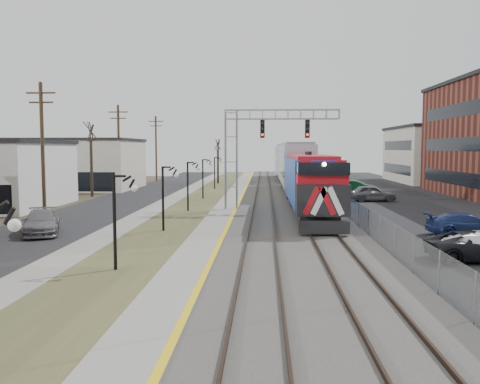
{
  "coord_description": "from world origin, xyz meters",
  "views": [
    {
      "loc": [
        2.18,
        -12.47,
        5.09
      ],
      "look_at": [
        0.78,
        16.33,
        2.6
      ],
      "focal_mm": 38.0,
      "sensor_mm": 36.0,
      "label": 1
    }
  ],
  "objects": [
    {
      "name": "utility_poles",
      "position": [
        -14.5,
        25.0,
        5.0
      ],
      "size": [
        0.28,
        80.28,
        10.0
      ],
      "color": "#4C3823",
      "rests_on": "ground"
    },
    {
      "name": "fence",
      "position": [
        8.2,
        35.0,
        0.8
      ],
      "size": [
        0.04,
        120.0,
        1.6
      ],
      "primitive_type": "cube",
      "color": "gray",
      "rests_on": "ground"
    },
    {
      "name": "sidewalk",
      "position": [
        -7.0,
        35.0,
        0.04
      ],
      "size": [
        2.0,
        120.0,
        0.08
      ],
      "primitive_type": "cube",
      "color": "gray",
      "rests_on": "ground"
    },
    {
      "name": "signal_gantry",
      "position": [
        1.22,
        27.99,
        5.59
      ],
      "size": [
        9.0,
        1.07,
        8.15
      ],
      "color": "gray",
      "rests_on": "ground"
    },
    {
      "name": "grass_median",
      "position": [
        -4.0,
        35.0,
        0.03
      ],
      "size": [
        4.0,
        120.0,
        0.06
      ],
      "primitive_type": "cube",
      "color": "#434C28",
      "rests_on": "ground"
    },
    {
      "name": "lampposts",
      "position": [
        -4.0,
        18.29,
        2.0
      ],
      "size": [
        0.14,
        62.14,
        4.0
      ],
      "color": "black",
      "rests_on": "ground"
    },
    {
      "name": "ballast_bed",
      "position": [
        4.0,
        35.0,
        0.1
      ],
      "size": [
        8.0,
        120.0,
        0.2
      ],
      "primitive_type": "cube",
      "color": "#595651",
      "rests_on": "ground"
    },
    {
      "name": "train",
      "position": [
        5.5,
        48.6,
        2.88
      ],
      "size": [
        3.0,
        63.05,
        5.33
      ],
      "color": "#153FAF",
      "rests_on": "ground"
    },
    {
      "name": "track_near",
      "position": [
        2.0,
        35.0,
        0.28
      ],
      "size": [
        1.58,
        120.0,
        0.15
      ],
      "color": "#2D2119",
      "rests_on": "ballast_bed"
    },
    {
      "name": "ground",
      "position": [
        0.0,
        0.0,
        0.0
      ],
      "size": [
        160.0,
        160.0,
        0.0
      ],
      "primitive_type": "plane",
      "color": "#473D2D",
      "rests_on": "ground"
    },
    {
      "name": "parking_lot",
      "position": [
        16.0,
        35.0,
        0.02
      ],
      "size": [
        16.0,
        120.0,
        0.04
      ],
      "primitive_type": "cube",
      "color": "black",
      "rests_on": "ground"
    },
    {
      "name": "car_lot_e",
      "position": [
        12.43,
        36.38,
        0.77
      ],
      "size": [
        4.67,
        2.19,
        1.55
      ],
      "primitive_type": "imported",
      "rotation": [
        0.0,
        0.0,
        1.65
      ],
      "color": "slate",
      "rests_on": "ground"
    },
    {
      "name": "car_lot_f",
      "position": [
        12.39,
        44.32,
        0.74
      ],
      "size": [
        4.76,
        2.74,
        1.48
      ],
      "primitive_type": "imported",
      "rotation": [
        0.0,
        0.0,
        1.29
      ],
      "color": "#0E4824",
      "rests_on": "ground"
    },
    {
      "name": "car_street_b",
      "position": [
        -10.98,
        16.58,
        0.7
      ],
      "size": [
        3.55,
        5.21,
        1.4
      ],
      "primitive_type": "imported",
      "rotation": [
        0.0,
        0.0,
        0.36
      ],
      "color": "slate",
      "rests_on": "ground"
    },
    {
      "name": "car_lot_d",
      "position": [
        13.87,
        17.19,
        0.66
      ],
      "size": [
        4.55,
        1.88,
        1.32
      ],
      "primitive_type": "imported",
      "rotation": [
        0.0,
        0.0,
        1.58
      ],
      "color": "navy",
      "rests_on": "ground"
    },
    {
      "name": "platform_edge",
      "position": [
        -0.12,
        35.0,
        0.24
      ],
      "size": [
        0.24,
        120.0,
        0.01
      ],
      "primitive_type": "cube",
      "color": "gold",
      "rests_on": "platform"
    },
    {
      "name": "street_west",
      "position": [
        -11.5,
        35.0,
        0.02
      ],
      "size": [
        7.0,
        120.0,
        0.04
      ],
      "primitive_type": "cube",
      "color": "black",
      "rests_on": "ground"
    },
    {
      "name": "track_far",
      "position": [
        5.5,
        35.0,
        0.28
      ],
      "size": [
        1.58,
        120.0,
        0.15
      ],
      "color": "#2D2119",
      "rests_on": "ballast_bed"
    },
    {
      "name": "platform",
      "position": [
        -1.0,
        35.0,
        0.12
      ],
      "size": [
        2.0,
        120.0,
        0.24
      ],
      "primitive_type": "cube",
      "color": "gray",
      "rests_on": "ground"
    },
    {
      "name": "bare_trees",
      "position": [
        -12.66,
        38.91,
        2.7
      ],
      "size": [
        12.3,
        42.3,
        5.95
      ],
      "color": "#382D23",
      "rests_on": "ground"
    }
  ]
}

